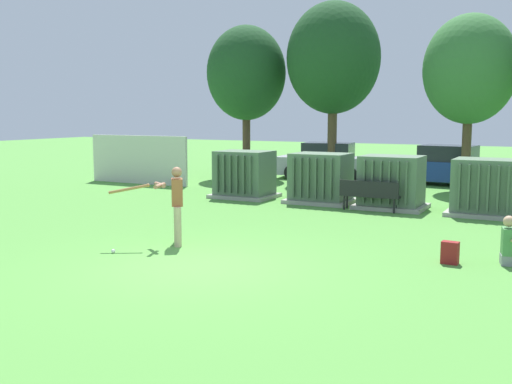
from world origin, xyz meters
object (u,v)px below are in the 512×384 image
object	(u,v)px
backpack	(450,253)
parked_car_left_of_center	(445,166)
sports_ball	(113,251)
parked_car_leftmost	(326,162)
transformer_west	(244,175)
transformer_mid_west	(321,179)
transformer_mid_east	(391,183)
batter	(175,201)
transformer_east	(486,188)
park_bench	(369,193)

from	to	relation	value
backpack	parked_car_left_of_center	world-z (taller)	parked_car_left_of_center
sports_ball	parked_car_left_of_center	bearing A→B (deg)	76.21
parked_car_leftmost	transformer_west	bearing A→B (deg)	-92.64
transformer_mid_west	parked_car_left_of_center	xyz separation A→B (m)	(2.69, 7.07, -0.04)
transformer_mid_east	batter	world-z (taller)	batter
transformer_west	batter	world-z (taller)	batter
batter	transformer_east	bearing A→B (deg)	52.32
transformer_mid_west	transformer_mid_east	xyz separation A→B (m)	(2.36, -0.10, 0.00)
batter	backpack	distance (m)	5.89
transformer_mid_east	batter	size ratio (longest dim) A/B	1.21
batter	parked_car_left_of_center	size ratio (longest dim) A/B	0.40
transformer_mid_east	parked_car_leftmost	distance (m)	8.57
transformer_east	parked_car_left_of_center	xyz separation A→B (m)	(-2.44, 7.23, -0.04)
transformer_mid_west	parked_car_left_of_center	size ratio (longest dim) A/B	0.48
transformer_mid_west	parked_car_leftmost	world-z (taller)	same
transformer_mid_west	transformer_east	size ratio (longest dim) A/B	1.00
transformer_west	transformer_mid_west	world-z (taller)	same
batter	transformer_west	bearing A→B (deg)	107.00
sports_ball	backpack	bearing A→B (deg)	19.98
park_bench	backpack	bearing A→B (deg)	-59.09
transformer_east	parked_car_leftmost	xyz separation A→B (m)	(-7.60, 7.11, -0.04)
batter	parked_car_left_of_center	bearing A→B (deg)	77.51
transformer_mid_east	sports_ball	distance (m)	9.41
transformer_mid_east	sports_ball	world-z (taller)	transformer_mid_east
parked_car_leftmost	parked_car_left_of_center	world-z (taller)	same
batter	parked_car_left_of_center	world-z (taller)	batter
transformer_mid_east	parked_car_left_of_center	xyz separation A→B (m)	(0.32, 7.17, -0.04)
park_bench	parked_car_leftmost	world-z (taller)	parked_car_leftmost
sports_ball	parked_car_leftmost	distance (m)	15.81
park_bench	parked_car_left_of_center	world-z (taller)	parked_car_left_of_center
transformer_mid_west	sports_ball	world-z (taller)	transformer_mid_west
transformer_mid_west	parked_car_left_of_center	world-z (taller)	same
park_bench	batter	bearing A→B (deg)	-110.88
backpack	transformer_mid_east	bearing A→B (deg)	114.18
backpack	batter	bearing A→B (deg)	-169.80
transformer_mid_west	transformer_mid_east	world-z (taller)	same
batter	transformer_mid_east	bearing A→B (deg)	68.54
transformer_mid_west	batter	world-z (taller)	batter
transformer_mid_east	parked_car_leftmost	world-z (taller)	same
backpack	parked_car_left_of_center	bearing A→B (deg)	100.58
park_bench	parked_car_leftmost	size ratio (longest dim) A/B	0.41
sports_ball	backpack	xyz separation A→B (m)	(6.41, 2.33, 0.17)
sports_ball	transformer_west	bearing A→B (deg)	100.43
transformer_west	park_bench	xyz separation A→B (m)	(4.75, -0.92, -0.25)
transformer_mid_west	park_bench	size ratio (longest dim) A/B	1.17
backpack	parked_car_leftmost	world-z (taller)	parked_car_leftmost
transformer_mid_west	transformer_east	xyz separation A→B (m)	(5.12, -0.15, 0.00)
park_bench	batter	distance (m)	6.97
transformer_mid_east	parked_car_left_of_center	size ratio (longest dim) A/B	0.48
parked_car_leftmost	transformer_mid_east	bearing A→B (deg)	-55.56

